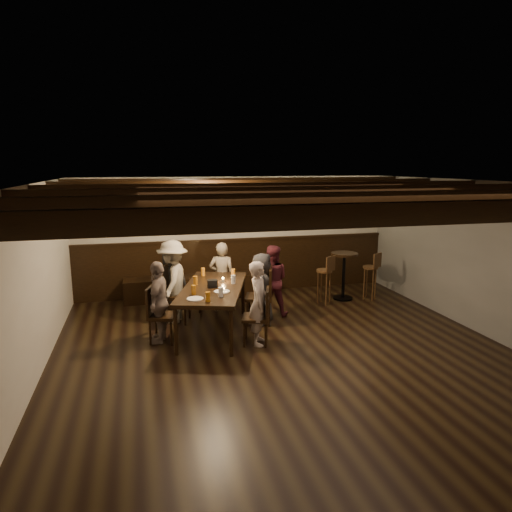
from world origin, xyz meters
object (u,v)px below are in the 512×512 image
object	(u,v)px
chair_right_near	(260,306)
person_left_near	(173,281)
high_top_table	(344,269)
bar_stool_left	(324,286)
dining_table	(213,290)
person_right_near	(262,289)
person_bench_left	(171,281)
person_left_far	(159,302)
person_right_far	(259,303)
person_bench_right	(271,280)
bar_stool_right	(370,282)
person_bench_centre	(222,277)
chair_left_far	(162,325)
chair_right_far	(257,327)
chair_left_near	(176,305)

from	to	relation	value
chair_right_near	person_left_near	distance (m)	1.53
high_top_table	bar_stool_left	xyz separation A→B (m)	(-0.50, -0.20, -0.26)
dining_table	person_right_near	xyz separation A→B (m)	(0.85, 0.20, -0.08)
chair_right_near	person_right_near	world-z (taller)	person_right_near
person_bench_left	bar_stool_left	bearing A→B (deg)	-165.80
person_left_far	person_right_far	distance (m)	1.50
person_bench_right	bar_stool_right	bearing A→B (deg)	-151.18
chair_right_near	bar_stool_left	bearing A→B (deg)	-45.38
person_right_near	person_right_far	distance (m)	0.90
dining_table	bar_stool_left	bearing A→B (deg)	40.33
chair_right_near	person_bench_centre	distance (m)	1.00
person_bench_left	person_bench_centre	bearing A→B (deg)	-170.54
chair_left_far	person_left_far	world-z (taller)	person_left_far
person_bench_left	bar_stool_left	world-z (taller)	person_bench_left
person_right_near	person_bench_right	bearing A→B (deg)	-18.43
chair_right_far	person_left_near	bearing A→B (deg)	58.49
person_left_far	chair_left_far	bearing A→B (deg)	90.00
chair_left_near	bar_stool_right	distance (m)	3.86
person_left_near	person_bench_centre	bearing A→B (deg)	128.66
person_bench_centre	bar_stool_right	size ratio (longest dim) A/B	1.35
person_right_far	high_top_table	xyz separation A→B (m)	(2.22, 1.81, -0.01)
person_left_near	person_right_near	size ratio (longest dim) A/B	1.17
chair_right_near	bar_stool_right	xyz separation A→B (m)	(2.47, 0.79, 0.06)
chair_right_far	person_left_near	size ratio (longest dim) A/B	0.60
chair_left_near	person_left_near	xyz separation A→B (m)	(-0.03, 0.01, 0.41)
person_right_far	bar_stool_right	xyz separation A→B (m)	(2.72, 1.66, -0.28)
dining_table	person_bench_right	xyz separation A→B (m)	(1.13, 0.58, -0.06)
person_right_far	bar_stool_right	size ratio (longest dim) A/B	1.32
chair_left_far	chair_right_near	bearing A→B (deg)	122.04
bar_stool_right	chair_right_far	bearing A→B (deg)	-179.59
chair_right_far	bar_stool_right	xyz separation A→B (m)	(2.75, 1.65, 0.09)
dining_table	person_right_far	size ratio (longest dim) A/B	1.73
chair_left_near	person_bench_left	world-z (taller)	person_bench_left
chair_right_far	chair_right_near	bearing A→B (deg)	-0.14
person_right_near	bar_stool_right	bearing A→B (deg)	-53.99
dining_table	person_bench_centre	bearing A→B (deg)	90.00
person_bench_centre	person_bench_right	xyz separation A→B (m)	(0.81, -0.42, -0.01)
chair_left_near	person_bench_right	distance (m)	1.71
person_bench_centre	chair_left_far	bearing A→B (deg)	64.42
dining_table	chair_left_near	size ratio (longest dim) A/B	2.26
dining_table	bar_stool_right	world-z (taller)	bar_stool_right
chair_left_near	chair_left_far	distance (m)	0.90
chair_right_near	chair_right_far	size ratio (longest dim) A/B	1.13
high_top_table	bar_stool_left	world-z (taller)	bar_stool_left
dining_table	person_right_far	distance (m)	0.88
person_right_near	chair_left_near	bearing A→B (deg)	90.00
chair_right_near	chair_left_near	bearing A→B (deg)	90.00
person_bench_right	bar_stool_right	size ratio (longest dim) A/B	1.32
chair_right_near	person_left_near	world-z (taller)	person_left_near
chair_right_near	bar_stool_left	world-z (taller)	chair_right_near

